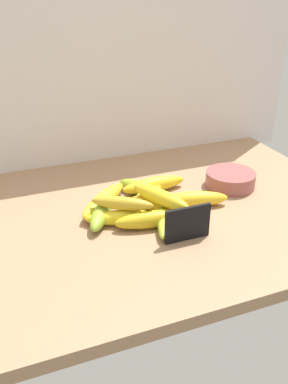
{
  "coord_description": "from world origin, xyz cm",
  "views": [
    {
      "loc": [
        -37.11,
        -87.19,
        56.69
      ],
      "look_at": [
        -2.36,
        1.38,
        8.0
      ],
      "focal_mm": 39.43,
      "sensor_mm": 36.0,
      "label": 1
    }
  ],
  "objects_px": {
    "banana_1": "(143,201)",
    "banana_3": "(193,199)",
    "banana_9": "(104,200)",
    "fruit_bowl": "(230,179)",
    "banana_8": "(154,185)",
    "banana_6": "(152,219)",
    "banana_0": "(121,217)",
    "banana_11": "(122,203)",
    "banana_2": "(144,189)",
    "banana_12": "(162,197)",
    "banana_4": "(162,216)",
    "banana_10": "(161,208)",
    "banana_5": "(138,209)",
    "chalkboard_sign": "(187,225)",
    "banana_7": "(102,214)"
  },
  "relations": [
    {
      "from": "banana_2",
      "to": "banana_12",
      "type": "bearing_deg",
      "value": -90.02
    },
    {
      "from": "banana_3",
      "to": "banana_8",
      "type": "xyz_separation_m",
      "value": [
        -0.06,
        0.12,
        0.0
      ]
    },
    {
      "from": "banana_7",
      "to": "banana_10",
      "type": "xyz_separation_m",
      "value": [
        0.15,
        -0.02,
        -0.0
      ]
    },
    {
      "from": "banana_6",
      "to": "fruit_bowl",
      "type": "bearing_deg",
      "value": 22.78
    },
    {
      "from": "chalkboard_sign",
      "to": "banana_4",
      "type": "xyz_separation_m",
      "value": [
        -0.02,
        0.09,
        -0.02
      ]
    },
    {
      "from": "banana_1",
      "to": "banana_0",
      "type": "bearing_deg",
      "value": -142.58
    },
    {
      "from": "banana_1",
      "to": "banana_3",
      "type": "relative_size",
      "value": 1.05
    },
    {
      "from": "banana_5",
      "to": "banana_8",
      "type": "xyz_separation_m",
      "value": [
        0.09,
        0.1,
        0.0
      ]
    },
    {
      "from": "banana_4",
      "to": "banana_3",
      "type": "bearing_deg",
      "value": 21.83
    },
    {
      "from": "fruit_bowl",
      "to": "banana_10",
      "type": "xyz_separation_m",
      "value": [
        -0.25,
        -0.08,
        -0.0
      ]
    },
    {
      "from": "banana_1",
      "to": "banana_6",
      "type": "xyz_separation_m",
      "value": [
        -0.02,
        -0.1,
        0.0
      ]
    },
    {
      "from": "banana_1",
      "to": "banana_9",
      "type": "height_order",
      "value": "banana_9"
    },
    {
      "from": "banana_1",
      "to": "banana_4",
      "type": "height_order",
      "value": "banana_1"
    },
    {
      "from": "banana_1",
      "to": "banana_9",
      "type": "distance_m",
      "value": 0.1
    },
    {
      "from": "banana_5",
      "to": "banana_9",
      "type": "relative_size",
      "value": 0.85
    },
    {
      "from": "banana_0",
      "to": "banana_6",
      "type": "relative_size",
      "value": 0.95
    },
    {
      "from": "banana_9",
      "to": "banana_10",
      "type": "bearing_deg",
      "value": -34.9
    },
    {
      "from": "banana_1",
      "to": "banana_10",
      "type": "bearing_deg",
      "value": -61.1
    },
    {
      "from": "banana_4",
      "to": "banana_11",
      "type": "distance_m",
      "value": 0.1
    },
    {
      "from": "banana_9",
      "to": "banana_12",
      "type": "xyz_separation_m",
      "value": [
        0.12,
        -0.1,
        0.03
      ]
    },
    {
      "from": "banana_3",
      "to": "banana_8",
      "type": "bearing_deg",
      "value": 117.81
    },
    {
      "from": "banana_12",
      "to": "banana_3",
      "type": "bearing_deg",
      "value": 9.74
    },
    {
      "from": "banana_1",
      "to": "banana_12",
      "type": "height_order",
      "value": "banana_12"
    },
    {
      "from": "banana_0",
      "to": "fruit_bowl",
      "type": "bearing_deg",
      "value": 13.25
    },
    {
      "from": "banana_10",
      "to": "banana_8",
      "type": "bearing_deg",
      "value": 75.45
    },
    {
      "from": "chalkboard_sign",
      "to": "banana_5",
      "type": "bearing_deg",
      "value": 113.38
    },
    {
      "from": "banana_9",
      "to": "banana_11",
      "type": "height_order",
      "value": "banana_11"
    },
    {
      "from": "chalkboard_sign",
      "to": "banana_6",
      "type": "relative_size",
      "value": 0.61
    },
    {
      "from": "fruit_bowl",
      "to": "banana_8",
      "type": "height_order",
      "value": "fruit_bowl"
    },
    {
      "from": "banana_7",
      "to": "banana_1",
      "type": "bearing_deg",
      "value": 13.87
    },
    {
      "from": "banana_3",
      "to": "banana_10",
      "type": "height_order",
      "value": "banana_3"
    },
    {
      "from": "banana_3",
      "to": "banana_5",
      "type": "relative_size",
      "value": 1.07
    },
    {
      "from": "banana_11",
      "to": "banana_6",
      "type": "bearing_deg",
      "value": -37.89
    },
    {
      "from": "fruit_bowl",
      "to": "banana_7",
      "type": "distance_m",
      "value": 0.4
    },
    {
      "from": "fruit_bowl",
      "to": "banana_12",
      "type": "xyz_separation_m",
      "value": [
        -0.25,
        -0.08,
        0.03
      ]
    },
    {
      "from": "banana_0",
      "to": "banana_11",
      "type": "distance_m",
      "value": 0.04
    },
    {
      "from": "fruit_bowl",
      "to": "banana_4",
      "type": "height_order",
      "value": "fruit_bowl"
    },
    {
      "from": "banana_3",
      "to": "banana_8",
      "type": "height_order",
      "value": "same"
    },
    {
      "from": "banana_8",
      "to": "banana_11",
      "type": "height_order",
      "value": "banana_11"
    },
    {
      "from": "banana_12",
      "to": "chalkboard_sign",
      "type": "bearing_deg",
      "value": -83.83
    },
    {
      "from": "banana_7",
      "to": "chalkboard_sign",
      "type": "bearing_deg",
      "value": -43.46
    },
    {
      "from": "chalkboard_sign",
      "to": "banana_11",
      "type": "relative_size",
      "value": 0.72
    },
    {
      "from": "chalkboard_sign",
      "to": "banana_4",
      "type": "bearing_deg",
      "value": 102.56
    },
    {
      "from": "banana_6",
      "to": "banana_4",
      "type": "bearing_deg",
      "value": 21.36
    },
    {
      "from": "banana_2",
      "to": "banana_5",
      "type": "distance_m",
      "value": 0.1
    },
    {
      "from": "banana_5",
      "to": "banana_9",
      "type": "height_order",
      "value": "banana_9"
    },
    {
      "from": "banana_6",
      "to": "banana_5",
      "type": "bearing_deg",
      "value": 97.51
    },
    {
      "from": "banana_3",
      "to": "banana_8",
      "type": "distance_m",
      "value": 0.13
    },
    {
      "from": "banana_0",
      "to": "banana_7",
      "type": "xyz_separation_m",
      "value": [
        -0.04,
        0.03,
        0.0
      ]
    },
    {
      "from": "fruit_bowl",
      "to": "banana_11",
      "type": "distance_m",
      "value": 0.36
    }
  ]
}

